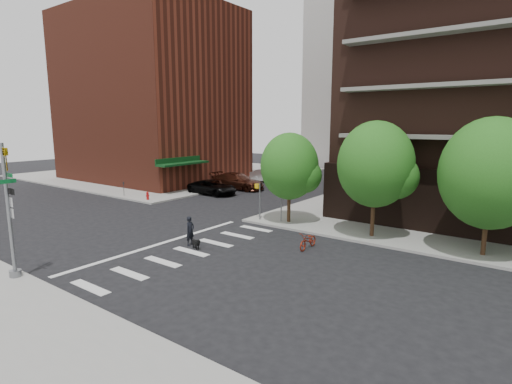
{
  "coord_description": "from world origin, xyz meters",
  "views": [
    {
      "loc": [
        18.38,
        -14.75,
        6.98
      ],
      "look_at": [
        3.0,
        6.0,
        2.5
      ],
      "focal_mm": 28.0,
      "sensor_mm": 36.0,
      "label": 1
    }
  ],
  "objects_px": {
    "parked_car_black": "(212,187)",
    "fire_hydrant": "(148,195)",
    "traffic_signal": "(10,222)",
    "scooter": "(308,241)",
    "parked_car_maroon": "(237,181)",
    "dog_walker": "(190,231)",
    "parked_car_silver": "(270,176)"
  },
  "relations": [
    {
      "from": "traffic_signal",
      "to": "parked_car_maroon",
      "type": "height_order",
      "value": "traffic_signal"
    },
    {
      "from": "traffic_signal",
      "to": "parked_car_silver",
      "type": "xyz_separation_m",
      "value": [
        -7.73,
        31.32,
        -1.89
      ]
    },
    {
      "from": "parked_car_black",
      "to": "fire_hydrant",
      "type": "bearing_deg",
      "value": 157.59
    },
    {
      "from": "traffic_signal",
      "to": "dog_walker",
      "type": "xyz_separation_m",
      "value": [
        2.56,
        8.35,
        -1.85
      ]
    },
    {
      "from": "fire_hydrant",
      "to": "scooter",
      "type": "distance_m",
      "value": 18.73
    },
    {
      "from": "traffic_signal",
      "to": "scooter",
      "type": "bearing_deg",
      "value": 54.65
    },
    {
      "from": "traffic_signal",
      "to": "parked_car_maroon",
      "type": "relative_size",
      "value": 1.0
    },
    {
      "from": "parked_car_black",
      "to": "scooter",
      "type": "distance_m",
      "value": 18.73
    },
    {
      "from": "parked_car_silver",
      "to": "dog_walker",
      "type": "xyz_separation_m",
      "value": [
        10.29,
        -22.97,
        0.04
      ]
    },
    {
      "from": "parked_car_black",
      "to": "parked_car_silver",
      "type": "distance_m",
      "value": 9.95
    },
    {
      "from": "fire_hydrant",
      "to": "dog_walker",
      "type": "distance_m",
      "value": 14.38
    },
    {
      "from": "fire_hydrant",
      "to": "scooter",
      "type": "xyz_separation_m",
      "value": [
        18.4,
        -3.49,
        -0.08
      ]
    },
    {
      "from": "fire_hydrant",
      "to": "parked_car_maroon",
      "type": "bearing_deg",
      "value": 77.01
    },
    {
      "from": "fire_hydrant",
      "to": "parked_car_black",
      "type": "height_order",
      "value": "parked_car_black"
    },
    {
      "from": "fire_hydrant",
      "to": "parked_car_maroon",
      "type": "height_order",
      "value": "parked_car_maroon"
    },
    {
      "from": "parked_car_black",
      "to": "scooter",
      "type": "xyz_separation_m",
      "value": [
        16.1,
        -9.57,
        -0.24
      ]
    },
    {
      "from": "fire_hydrant",
      "to": "dog_walker",
      "type": "xyz_separation_m",
      "value": [
        12.59,
        -6.95,
        0.3
      ]
    },
    {
      "from": "parked_car_maroon",
      "to": "parked_car_black",
      "type": "bearing_deg",
      "value": 175.13
    },
    {
      "from": "parked_car_maroon",
      "to": "parked_car_silver",
      "type": "xyz_separation_m",
      "value": [
        0.0,
        6.05,
        -0.06
      ]
    },
    {
      "from": "traffic_signal",
      "to": "parked_car_black",
      "type": "distance_m",
      "value": 22.81
    },
    {
      "from": "traffic_signal",
      "to": "fire_hydrant",
      "type": "height_order",
      "value": "traffic_signal"
    },
    {
      "from": "fire_hydrant",
      "to": "parked_car_black",
      "type": "bearing_deg",
      "value": 69.26
    },
    {
      "from": "parked_car_maroon",
      "to": "dog_walker",
      "type": "bearing_deg",
      "value": -153.56
    },
    {
      "from": "parked_car_silver",
      "to": "dog_walker",
      "type": "distance_m",
      "value": 25.17
    },
    {
      "from": "parked_car_black",
      "to": "traffic_signal",
      "type": "bearing_deg",
      "value": -161.78
    },
    {
      "from": "traffic_signal",
      "to": "parked_car_maroon",
      "type": "distance_m",
      "value": 26.49
    },
    {
      "from": "parked_car_maroon",
      "to": "parked_car_silver",
      "type": "bearing_deg",
      "value": -4.87
    },
    {
      "from": "dog_walker",
      "to": "scooter",
      "type": "bearing_deg",
      "value": -65.14
    },
    {
      "from": "traffic_signal",
      "to": "parked_car_black",
      "type": "xyz_separation_m",
      "value": [
        -7.73,
        21.37,
        -1.98
      ]
    },
    {
      "from": "parked_car_black",
      "to": "parked_car_silver",
      "type": "bearing_deg",
      "value": -1.67
    },
    {
      "from": "fire_hydrant",
      "to": "scooter",
      "type": "bearing_deg",
      "value": -10.75
    },
    {
      "from": "parked_car_maroon",
      "to": "scooter",
      "type": "bearing_deg",
      "value": -134.78
    }
  ]
}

